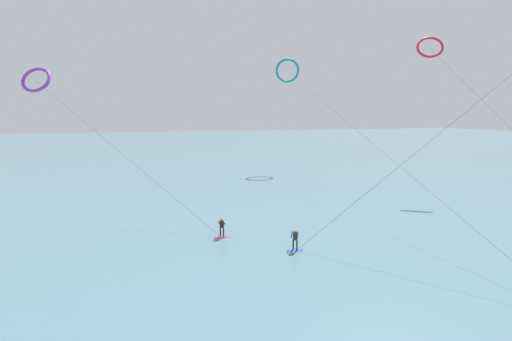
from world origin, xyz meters
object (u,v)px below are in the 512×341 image
kite_teal (288,71)px  surfer_cobalt (295,241)px  surfer_magenta (222,229)px  kite_crimson (430,48)px  kite_violet (36,80)px

kite_teal → surfer_cobalt: bearing=87.8°
surfer_cobalt → surfer_magenta: bearing=-12.8°
kite_teal → kite_crimson: bearing=134.6°
kite_crimson → kite_teal: size_ratio=0.52×
surfer_cobalt → kite_crimson: 34.25m
kite_violet → kite_teal: bearing=38.2°
surfer_cobalt → kite_violet: 35.37m
kite_teal → kite_violet: 39.54m
surfer_magenta → kite_teal: size_ratio=0.03×
kite_violet → kite_crimson: bearing=7.6°
surfer_cobalt → kite_teal: 43.41m
surfer_cobalt → kite_violet: (-23.17, 23.05, 13.51)m
kite_crimson → kite_violet: (-47.92, 7.82, -4.62)m
surfer_cobalt → kite_crimson: kite_crimson is taller
surfer_magenta → kite_crimson: 36.41m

